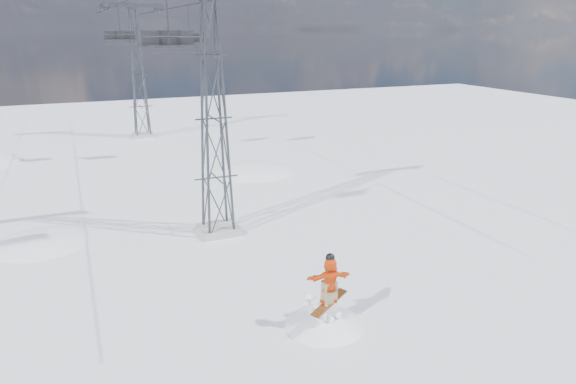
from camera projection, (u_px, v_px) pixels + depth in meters
name	position (u px, v px, depth m)	size (l,w,h in m)	color
ground	(261.00, 318.00, 17.28)	(120.00, 120.00, 0.00)	white
snow_terrain	(99.00, 304.00, 37.02)	(39.00, 37.00, 22.00)	white
lift_tower_near	(214.00, 119.00, 22.94)	(5.20, 1.80, 11.43)	#999999
lift_tower_far	(138.00, 75.00, 44.86)	(5.20, 1.80, 11.43)	#999999
haul_cables	(160.00, 3.00, 31.40)	(4.46, 51.00, 0.06)	black
snowboarder_jump	(323.00, 367.00, 17.40)	(4.40, 4.40, 6.63)	white
lift_chair_near	(169.00, 40.00, 19.07)	(1.95, 0.56, 2.42)	black
lift_chair_mid	(189.00, 39.00, 34.92)	(2.20, 0.63, 2.73)	black
lift_chair_far	(120.00, 37.00, 34.16)	(2.01, 0.58, 2.50)	black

